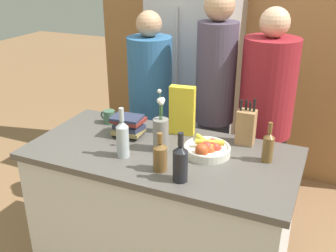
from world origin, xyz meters
TOP-DOWN VIEW (x-y plane):
  - kitchen_island at (0.00, 0.00)m, footprint 1.60×0.79m
  - back_wall_wood at (0.00, 1.69)m, footprint 2.80×0.12m
  - refrigerator at (-0.28, 1.33)m, footprint 0.71×0.62m
  - fruit_bowl at (0.27, 0.06)m, footprint 0.27×0.27m
  - knife_block at (0.43, 0.30)m, footprint 0.11×0.09m
  - flower_vase at (-0.01, 0.01)m, footprint 0.09×0.09m
  - cereal_box at (0.02, 0.28)m, footprint 0.17×0.08m
  - coffee_mug at (-0.51, 0.24)m, footprint 0.12×0.08m
  - book_stack at (-0.28, 0.11)m, footprint 0.20×0.17m
  - bottle_oil at (0.60, 0.12)m, footprint 0.06×0.06m
  - bottle_vinegar at (0.23, -0.27)m, footprint 0.08×0.08m
  - bottle_wine at (-0.17, -0.15)m, footprint 0.07×0.07m
  - bottle_water at (0.09, -0.21)m, footprint 0.08×0.08m
  - person_at_sink at (-0.42, 0.70)m, footprint 0.34×0.34m
  - person_in_blue at (0.10, 0.71)m, footprint 0.28×0.28m
  - person_in_red_tee at (0.47, 0.74)m, footprint 0.38×0.38m

SIDE VIEW (x-z plane):
  - kitchen_island at x=0.00m, z-range 0.00..0.92m
  - person_at_sink at x=-0.42m, z-range 0.10..1.72m
  - person_in_red_tee at x=0.47m, z-range 0.10..1.79m
  - fruit_bowl at x=0.27m, z-range 0.90..1.01m
  - coffee_mug at x=-0.51m, z-range 0.92..1.01m
  - refrigerator at x=-0.28m, z-range 0.00..1.96m
  - book_stack at x=-0.28m, z-range 0.92..1.05m
  - bottle_water at x=0.09m, z-range 0.89..1.11m
  - bottle_oil at x=0.60m, z-range 0.89..1.13m
  - bottle_vinegar at x=0.23m, z-range 0.89..1.16m
  - person_in_blue at x=0.10m, z-range 0.14..1.92m
  - knife_block at x=0.43m, z-range 0.88..1.17m
  - bottle_wine at x=-0.17m, z-range 0.89..1.18m
  - flower_vase at x=-0.01m, z-range 0.85..1.23m
  - cereal_box at x=0.02m, z-range 0.92..1.24m
  - back_wall_wood at x=0.00m, z-range 0.00..2.60m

